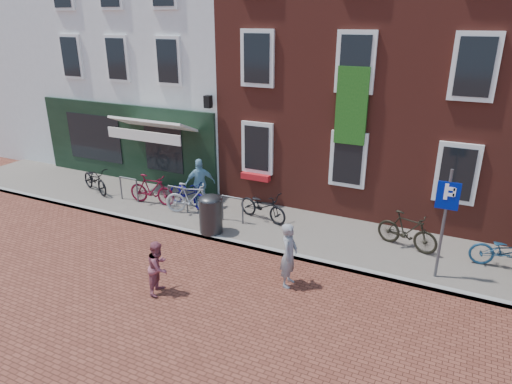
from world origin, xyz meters
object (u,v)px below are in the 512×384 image
at_px(litter_bin, 211,212).
at_px(bicycle_0, 95,180).
at_px(parking_sign, 445,211).
at_px(bicycle_1, 152,190).
at_px(woman, 289,255).
at_px(bicycle_3, 191,198).
at_px(bicycle_2, 188,193).
at_px(bicycle_6, 508,252).
at_px(cafe_person, 200,183).
at_px(bicycle_5, 407,231).
at_px(bicycle_4, 263,206).
at_px(boy, 158,267).

relative_size(litter_bin, bicycle_0, 0.71).
distance_m(parking_sign, bicycle_1, 9.13).
distance_m(litter_bin, woman, 3.36).
distance_m(parking_sign, bicycle_3, 7.53).
distance_m(bicycle_0, bicycle_2, 3.77).
height_order(bicycle_1, bicycle_3, same).
bearing_deg(bicycle_2, bicycle_6, -75.45).
height_order(cafe_person, bicycle_6, cafe_person).
height_order(cafe_person, bicycle_5, cafe_person).
bearing_deg(bicycle_6, litter_bin, 95.51).
bearing_deg(litter_bin, cafe_person, 130.71).
xyz_separation_m(parking_sign, bicycle_0, (-11.57, 0.80, -1.27)).
height_order(bicycle_3, bicycle_6, bicycle_3).
bearing_deg(bicycle_0, bicycle_6, -66.36).
bearing_deg(bicycle_6, bicycle_2, 85.59).
bearing_deg(bicycle_0, cafe_person, -61.80).
xyz_separation_m(woman, bicycle_1, (-5.89, 2.48, -0.18)).
bearing_deg(bicycle_1, woman, -118.58).
height_order(bicycle_1, bicycle_4, bicycle_1).
xyz_separation_m(litter_bin, bicycle_6, (7.67, 1.41, -0.18)).
xyz_separation_m(parking_sign, bicycle_4, (-5.15, 1.20, -1.27)).
bearing_deg(bicycle_2, bicycle_5, -75.00).
bearing_deg(cafe_person, bicycle_6, 141.41).
height_order(boy, bicycle_4, boy).
bearing_deg(litter_bin, boy, -81.58).
xyz_separation_m(boy, bicycle_0, (-5.88, 4.08, -0.08)).
xyz_separation_m(litter_bin, bicycle_2, (-1.67, 1.33, -0.18)).
distance_m(parking_sign, bicycle_0, 11.67).
xyz_separation_m(boy, cafe_person, (-1.73, 4.53, 0.28)).
bearing_deg(litter_bin, bicycle_6, 10.40).
height_order(bicycle_0, bicycle_2, same).
relative_size(parking_sign, cafe_person, 1.65).
distance_m(cafe_person, bicycle_5, 6.55).
bearing_deg(boy, bicycle_4, -18.73).
bearing_deg(woman, bicycle_1, 62.96).
bearing_deg(woman, parking_sign, -65.49).
height_order(litter_bin, bicycle_2, litter_bin).
relative_size(boy, bicycle_3, 0.76).
height_order(bicycle_1, bicycle_5, same).
bearing_deg(bicycle_1, cafe_person, -78.87).
bearing_deg(bicycle_3, bicycle_5, -102.93).
height_order(bicycle_3, bicycle_5, same).
distance_m(bicycle_1, bicycle_2, 1.25).
bearing_deg(bicycle_3, woman, -136.82).
relative_size(bicycle_0, bicycle_3, 1.03).
height_order(parking_sign, bicycle_0, parking_sign).
distance_m(parking_sign, woman, 3.71).
distance_m(bicycle_4, bicycle_6, 6.68).
height_order(bicycle_2, bicycle_4, same).
relative_size(boy, cafe_person, 0.78).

